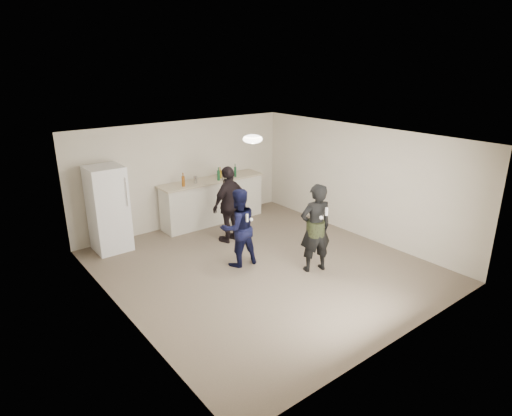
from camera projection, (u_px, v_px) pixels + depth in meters
floor at (262, 266)px, 8.33m from camera, size 6.00×6.00×0.00m
ceiling at (263, 138)px, 7.52m from camera, size 6.00×6.00×0.00m
wall_back at (184, 174)px, 10.16m from camera, size 6.00×0.00×6.00m
wall_front at (404, 263)px, 5.69m from camera, size 6.00×0.00×6.00m
wall_left at (118, 242)px, 6.33m from camera, size 0.00×6.00×6.00m
wall_right at (359, 181)px, 9.53m from camera, size 0.00×6.00×6.00m
counter at (213, 202)px, 10.49m from camera, size 2.60×0.56×1.05m
counter_top at (212, 180)px, 10.31m from camera, size 2.68×0.64×0.04m
fridge at (108, 209)px, 8.82m from camera, size 0.70×0.70×1.80m
fridge_handle at (126, 192)px, 8.57m from camera, size 0.02×0.02×0.60m
ceiling_dome at (253, 139)px, 7.76m from camera, size 0.36×0.36×0.16m
shaker at (195, 180)px, 9.96m from camera, size 0.08×0.08×0.17m
man at (238, 228)px, 8.18m from camera, size 0.81×0.67×1.54m
woman at (315, 228)px, 7.93m from camera, size 0.72×0.58×1.71m
camo_shorts at (315, 228)px, 7.93m from camera, size 0.34×0.34×0.28m
spectator at (229, 204)px, 9.28m from camera, size 1.06×0.65×1.69m
remote_man at (247, 218)px, 7.88m from camera, size 0.04×0.04×0.15m
nunchuk_man at (251, 220)px, 8.00m from camera, size 0.07×0.07×0.07m
remote_woman at (327, 212)px, 7.62m from camera, size 0.04×0.04×0.15m
nunchuk_woman at (321, 218)px, 7.61m from camera, size 0.07×0.07×0.07m
bottle_cluster at (214, 176)px, 10.21m from camera, size 1.49×0.31×0.25m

